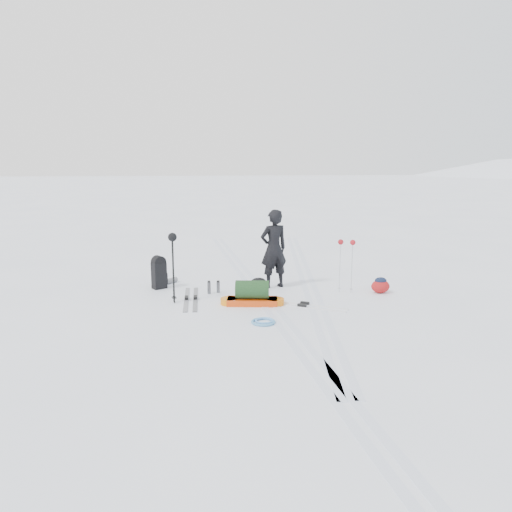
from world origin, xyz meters
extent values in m
plane|color=white|center=(0.00, 0.00, 0.00)|extent=(200.00, 200.00, 0.00)
cube|color=silver|center=(-0.12, 0.00, 0.00)|extent=(1.40, 17.97, 0.01)
cube|color=silver|center=(0.12, 0.00, 0.00)|extent=(1.40, 17.97, 0.01)
cube|color=silver|center=(1.28, 2.00, 0.00)|extent=(2.09, 13.88, 0.01)
cube|color=silver|center=(1.52, 2.00, 0.00)|extent=(2.09, 13.88, 0.01)
imported|color=black|center=(0.38, 1.06, 0.95)|extent=(0.80, 0.65, 1.90)
cube|color=#D23E0C|center=(-0.31, -0.37, 0.07)|extent=(1.12, 0.61, 0.13)
cylinder|color=orange|center=(0.17, -0.45, 0.07)|extent=(0.45, 0.45, 0.13)
cylinder|color=orange|center=(-0.80, -0.30, 0.07)|extent=(0.45, 0.45, 0.13)
cylinder|color=#163317|center=(-0.31, -0.37, 0.33)|extent=(0.76, 0.50, 0.39)
cube|color=black|center=(-2.38, 1.27, 0.32)|extent=(0.39, 0.36, 0.63)
cylinder|color=black|center=(-2.38, 1.27, 0.65)|extent=(0.38, 0.35, 0.31)
cube|color=black|center=(-2.25, 1.37, 0.23)|extent=(0.15, 0.18, 0.27)
cylinder|color=slate|center=(-2.18, 1.72, 0.07)|extent=(0.44, 0.45, 0.14)
cylinder|color=black|center=(-1.99, 0.03, 0.71)|extent=(0.03, 0.03, 1.42)
cylinder|color=black|center=(-1.98, -0.06, 0.71)|extent=(0.03, 0.03, 1.42)
torus|color=black|center=(-1.99, 0.03, 0.11)|extent=(0.13, 0.13, 0.01)
torus|color=black|center=(-1.98, -0.06, 0.11)|extent=(0.13, 0.13, 0.01)
sphere|color=black|center=(-1.98, -0.02, 1.44)|extent=(0.19, 0.19, 0.19)
cylinder|color=silver|center=(1.84, 0.40, 0.59)|extent=(0.02, 0.02, 1.18)
cylinder|color=silver|center=(2.09, 0.30, 0.59)|extent=(0.02, 0.02, 1.18)
torus|color=#B2B5BA|center=(1.84, 0.40, 0.09)|extent=(0.10, 0.10, 0.01)
torus|color=#A6A8AD|center=(2.09, 0.30, 0.09)|extent=(0.10, 0.10, 0.01)
sphere|color=maroon|center=(1.84, 0.40, 1.19)|extent=(0.13, 0.13, 0.13)
sphere|color=maroon|center=(2.09, 0.30, 1.19)|extent=(0.13, 0.13, 0.13)
cube|color=gray|center=(-1.53, 0.18, 0.01)|extent=(0.13, 1.97, 0.02)
cube|color=#979A9F|center=(-1.72, 0.19, 0.01)|extent=(0.13, 1.97, 0.02)
cube|color=black|center=(-1.53, 0.18, 0.04)|extent=(0.08, 0.20, 0.05)
cube|color=black|center=(-1.72, 0.19, 0.04)|extent=(0.08, 0.20, 0.05)
cube|color=silver|center=(0.70, -0.72, 0.01)|extent=(1.67, 1.06, 0.02)
cube|color=silver|center=(0.80, -0.55, 0.01)|extent=(1.67, 1.06, 0.02)
cube|color=black|center=(0.70, -0.72, 0.04)|extent=(0.20, 0.16, 0.05)
cube|color=black|center=(0.80, -0.55, 0.04)|extent=(0.20, 0.16, 0.05)
torus|color=#4F93C2|center=(-0.25, -1.65, 0.02)|extent=(0.54, 0.54, 0.05)
torus|color=#5DA2E3|center=(-0.23, -1.62, 0.04)|extent=(0.43, 0.43, 0.04)
ellipsoid|color=maroon|center=(2.77, 0.21, 0.16)|extent=(0.45, 0.35, 0.31)
ellipsoid|color=black|center=(2.77, 0.21, 0.30)|extent=(0.29, 0.23, 0.15)
cylinder|color=#53555A|center=(-1.21, 0.62, 0.14)|extent=(0.10, 0.10, 0.27)
cylinder|color=#525559|center=(-0.99, 0.71, 0.13)|extent=(0.10, 0.10, 0.25)
cylinder|color=black|center=(-1.21, 0.62, 0.29)|extent=(0.09, 0.09, 0.03)
cylinder|color=black|center=(-0.99, 0.71, 0.27)|extent=(0.09, 0.09, 0.03)
ellipsoid|color=black|center=(0.01, 1.05, 0.12)|extent=(0.41, 0.32, 0.25)
camera|label=1|loc=(-1.51, -10.64, 3.02)|focal=35.00mm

